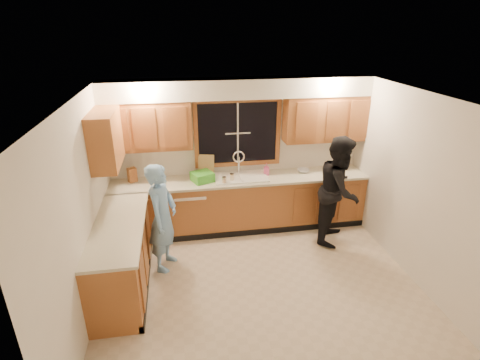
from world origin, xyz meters
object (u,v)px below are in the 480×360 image
object	(u,v)px
soap_bottle	(266,169)
bowl	(303,171)
stove	(116,283)
woman	(339,190)
man	(163,218)
dish_crate	(202,177)
sink	(241,181)
knife_block	(132,175)
dishwasher	(190,210)

from	to	relation	value
soap_bottle	bowl	xyz separation A→B (m)	(0.65, 0.00, -0.07)
stove	woman	world-z (taller)	woman
man	dish_crate	bearing A→B (deg)	-15.52
sink	woman	world-z (taller)	woman
woman	dish_crate	size ratio (longest dim) A/B	5.50
man	woman	world-z (taller)	woman
sink	stove	distance (m)	2.60
sink	dish_crate	distance (m)	0.64
knife_block	dish_crate	xyz separation A→B (m)	(1.10, -0.16, -0.04)
stove	sink	bearing A→B (deg)	45.39
dishwasher	man	size ratio (longest dim) A/B	0.52
woman	sink	bearing A→B (deg)	100.15
dishwasher	bowl	bearing A→B (deg)	2.50
sink	man	bearing A→B (deg)	-143.80
knife_block	sink	bearing A→B (deg)	-33.76
soap_bottle	knife_block	bearing A→B (deg)	178.23
sink	soap_bottle	size ratio (longest dim) A/B	4.39
man	knife_block	bearing A→B (deg)	44.08
sink	woman	bearing A→B (deg)	-22.90
dishwasher	woman	size ratio (longest dim) A/B	0.47
dish_crate	soap_bottle	xyz separation A→B (m)	(1.08, 0.10, 0.02)
stove	soap_bottle	xyz separation A→B (m)	(2.25, 1.89, 0.57)
knife_block	man	bearing A→B (deg)	-94.88
sink	dishwasher	size ratio (longest dim) A/B	1.05
stove	man	bearing A→B (deg)	58.94
dishwasher	bowl	xyz separation A→B (m)	(1.95, 0.08, 0.54)
man	woman	size ratio (longest dim) A/B	0.91
soap_bottle	woman	bearing A→B (deg)	-34.09
stove	man	distance (m)	1.11
woman	man	bearing A→B (deg)	129.40
dishwasher	soap_bottle	xyz separation A→B (m)	(1.30, 0.08, 0.61)
stove	soap_bottle	distance (m)	2.99
knife_block	bowl	distance (m)	2.83
man	sink	bearing A→B (deg)	-34.16
knife_block	soap_bottle	distance (m)	2.18
man	woman	distance (m)	2.73
woman	bowl	xyz separation A→B (m)	(-0.36, 0.69, 0.08)
bowl	sink	bearing A→B (deg)	-176.33
knife_block	bowl	bearing A→B (deg)	-30.62
dishwasher	sink	bearing A→B (deg)	0.99
knife_block	soap_bottle	world-z (taller)	knife_block
dishwasher	stove	size ratio (longest dim) A/B	0.91
stove	bowl	bearing A→B (deg)	33.20
stove	dish_crate	world-z (taller)	dish_crate
woman	soap_bottle	xyz separation A→B (m)	(-1.01, 0.68, 0.15)
sink	knife_block	world-z (taller)	sink
dish_crate	soap_bottle	distance (m)	1.08
man	stove	bearing A→B (deg)	168.58
woman	bowl	size ratio (longest dim) A/B	8.36
dishwasher	man	distance (m)	1.06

